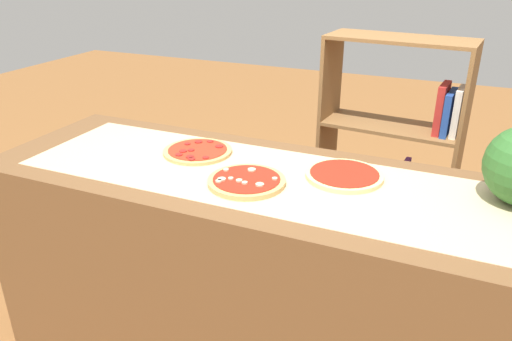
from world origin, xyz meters
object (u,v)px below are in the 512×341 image
pizza_mushroom_1 (246,181)px  pizza_plain_2 (344,175)px  pizza_pepperoni_0 (198,151)px  bookshelf (400,186)px

pizza_mushroom_1 → pizza_plain_2: pizza_mushroom_1 is taller
pizza_mushroom_1 → pizza_pepperoni_0: bearing=148.4°
pizza_pepperoni_0 → pizza_mushroom_1: 0.38m
pizza_pepperoni_0 → bookshelf: (0.78, 0.82, -0.38)m
pizza_plain_2 → bookshelf: bearing=80.6°
pizza_mushroom_1 → bookshelf: size_ratio=0.21×
bookshelf → pizza_plain_2: bearing=-99.4°
pizza_plain_2 → bookshelf: 0.91m
pizza_plain_2 → bookshelf: (0.13, 0.81, -0.38)m
pizza_pepperoni_0 → pizza_plain_2: same height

